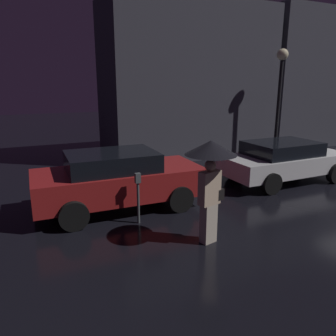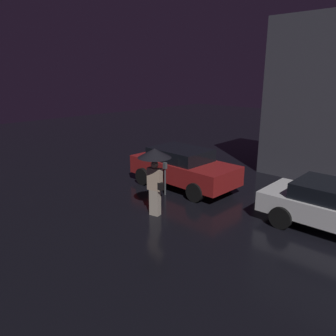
{
  "view_description": "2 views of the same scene",
  "coord_description": "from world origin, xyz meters",
  "px_view_note": "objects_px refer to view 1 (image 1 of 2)",
  "views": [
    {
      "loc": [
        -10.38,
        -6.37,
        3.11
      ],
      "look_at": [
        -7.53,
        -0.13,
        1.31
      ],
      "focal_mm": 35.0,
      "sensor_mm": 36.0,
      "label": 1
    },
    {
      "loc": [
        -0.57,
        -7.65,
        4.13
      ],
      "look_at": [
        -7.71,
        -0.08,
        1.13
      ],
      "focal_mm": 35.0,
      "sensor_mm": 36.0,
      "label": 2
    }
  ],
  "objects_px": {
    "parked_car_red": "(118,179)",
    "parking_meter": "(138,192)",
    "pedestrian_with_umbrella": "(210,165)",
    "street_lamp_near": "(280,81)",
    "parked_car_white": "(284,160)"
  },
  "relations": [
    {
      "from": "parked_car_red",
      "to": "pedestrian_with_umbrella",
      "type": "height_order",
      "value": "pedestrian_with_umbrella"
    },
    {
      "from": "parking_meter",
      "to": "street_lamp_near",
      "type": "relative_size",
      "value": 0.27
    },
    {
      "from": "parked_car_red",
      "to": "parking_meter",
      "type": "distance_m",
      "value": 1.12
    },
    {
      "from": "parked_car_white",
      "to": "pedestrian_with_umbrella",
      "type": "bearing_deg",
      "value": -149.69
    },
    {
      "from": "parked_car_white",
      "to": "street_lamp_near",
      "type": "bearing_deg",
      "value": 51.95
    },
    {
      "from": "parked_car_red",
      "to": "parking_meter",
      "type": "relative_size",
      "value": 3.54
    },
    {
      "from": "parked_car_white",
      "to": "street_lamp_near",
      "type": "xyz_separation_m",
      "value": [
        2.01,
        2.62,
        2.45
      ]
    },
    {
      "from": "parked_car_red",
      "to": "street_lamp_near",
      "type": "relative_size",
      "value": 0.95
    },
    {
      "from": "pedestrian_with_umbrella",
      "to": "street_lamp_near",
      "type": "bearing_deg",
      "value": -153.7
    },
    {
      "from": "street_lamp_near",
      "to": "parking_meter",
      "type": "bearing_deg",
      "value": -152.65
    },
    {
      "from": "parking_meter",
      "to": "pedestrian_with_umbrella",
      "type": "bearing_deg",
      "value": -56.17
    },
    {
      "from": "street_lamp_near",
      "to": "pedestrian_with_umbrella",
      "type": "bearing_deg",
      "value": -140.71
    },
    {
      "from": "parked_car_red",
      "to": "street_lamp_near",
      "type": "distance_m",
      "value": 8.37
    },
    {
      "from": "pedestrian_with_umbrella",
      "to": "parking_meter",
      "type": "height_order",
      "value": "pedestrian_with_umbrella"
    },
    {
      "from": "parked_car_white",
      "to": "pedestrian_with_umbrella",
      "type": "distance_m",
      "value": 5.24
    }
  ]
}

